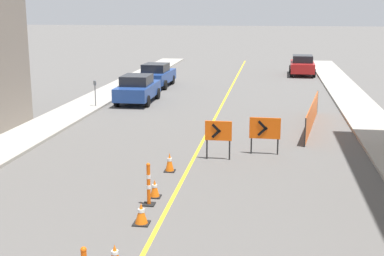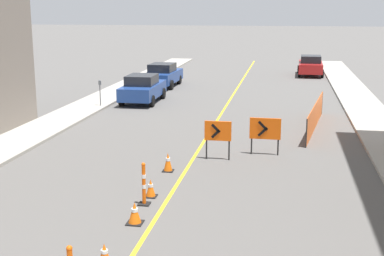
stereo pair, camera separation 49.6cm
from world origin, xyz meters
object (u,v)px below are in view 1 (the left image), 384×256
Objects in this scene: traffic_cone_farthest at (170,162)px; parking_meter_far_curb at (95,88)px; traffic_cone_fourth at (141,214)px; traffic_cone_third at (115,256)px; arrow_barricade_primary at (218,133)px; arrow_barricade_secondary at (265,129)px; parked_car_curb_near at (138,89)px; parked_car_curb_mid at (156,75)px; traffic_cone_fifth at (155,188)px; parked_car_curb_far at (302,65)px; delineator_post_rear at (149,187)px.

parking_meter_far_curb is at bearing 120.05° from traffic_cone_farthest.
traffic_cone_fourth is at bearing -67.47° from parking_meter_far_curb.
traffic_cone_farthest reaches higher than traffic_cone_third.
arrow_barricade_secondary is at bearing 30.29° from arrow_barricade_primary.
parked_car_curb_near is at bearing 104.47° from traffic_cone_fourth.
parked_car_curb_near is at bearing -85.32° from parked_car_curb_mid.
traffic_cone_fourth is 0.41× the size of arrow_barricade_secondary.
parked_car_curb_mid reaches higher than arrow_barricade_secondary.
arrow_barricade_primary is (1.33, 8.38, 0.74)m from traffic_cone_third.
parked_car_curb_near reaches higher than traffic_cone_third.
arrow_barricade_primary is 1.88m from arrow_barricade_secondary.
traffic_cone_farthest is 19.21m from parked_car_curb_mid.
traffic_cone_farthest reaches higher than traffic_cone_fifth.
parking_meter_far_curb is (-6.17, 17.18, 0.86)m from traffic_cone_third.
traffic_cone_third is 0.95× the size of traffic_cone_fifth.
traffic_cone_third is at bearing -77.36° from parked_car_curb_mid.
parked_car_curb_far reaches higher than arrow_barricade_primary.
delineator_post_rear is at bearing -75.96° from parked_car_curb_mid.
traffic_cone_fifth is 0.43× the size of delineator_post_rear.
traffic_cone_third is 0.36× the size of arrow_barricade_primary.
traffic_cone_fourth is 31.44m from parked_car_curb_far.
traffic_cone_fourth is at bearing -85.18° from delineator_post_rear.
parking_meter_far_curb is at bearing 114.09° from delineator_post_rear.
traffic_cone_farthest is 2.31m from arrow_barricade_primary.
traffic_cone_farthest is at bearing -138.17° from arrow_barricade_secondary.
delineator_post_rear is 14.88m from parking_meter_far_curb.
traffic_cone_farthest is 13.24m from parked_car_curb_near.
parking_meter_far_curb is (-6.10, 12.94, 0.85)m from traffic_cone_fifth.
traffic_cone_third is 19.73m from parked_car_curb_near.
traffic_cone_third is 0.11× the size of parked_car_curb_far.
delineator_post_rear is (-0.11, 1.33, 0.25)m from traffic_cone_fourth.
traffic_cone_farthest is 3.11m from delineator_post_rear.
parked_car_curb_near is (-5.70, 10.85, -0.18)m from arrow_barricade_primary.
arrow_barricade_secondary is 12.05m from parking_meter_far_curb.
traffic_cone_fourth is at bearing -76.35° from parked_car_curb_mid.
parked_car_curb_far is (5.51, 33.22, 0.56)m from traffic_cone_third.
parked_car_curb_mid reaches higher than delineator_post_rear.
delineator_post_rear reaches higher than traffic_cone_fourth.
arrow_barricade_primary is 0.32× the size of parked_car_curb_mid.
parked_car_curb_mid is at bearing 109.66° from arrow_barricade_primary.
traffic_cone_third is at bearing -90.20° from traffic_cone_fourth.
parked_car_curb_far is (5.50, 30.95, 0.52)m from traffic_cone_fourth.
traffic_cone_fourth is 0.13× the size of parked_car_curb_far.
traffic_cone_farthest is 4.08m from arrow_barricade_secondary.
delineator_post_rear is at bearing -65.91° from parking_meter_far_curb.
traffic_cone_farthest is at bearing 91.00° from traffic_cone_third.
parked_car_curb_mid is at bearing 101.33° from traffic_cone_fourth.
arrow_barricade_primary reaches higher than arrow_barricade_secondary.
traffic_cone_farthest is at bearing -130.41° from arrow_barricade_primary.
traffic_cone_fifth is at bearing 87.63° from delineator_post_rear.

